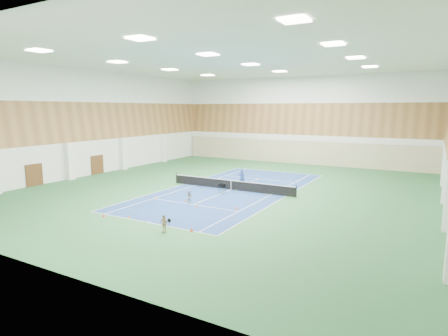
% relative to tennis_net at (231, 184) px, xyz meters
% --- Properties ---
extents(ground, '(40.00, 40.00, 0.00)m').
position_rel_tennis_net_xyz_m(ground, '(0.00, 0.00, -0.55)').
color(ground, '#285E33').
rests_on(ground, ground).
extents(room_shell, '(36.00, 40.00, 12.00)m').
position_rel_tennis_net_xyz_m(room_shell, '(0.00, 0.00, 5.45)').
color(room_shell, white).
rests_on(room_shell, ground).
extents(wood_cladding, '(36.00, 40.00, 8.00)m').
position_rel_tennis_net_xyz_m(wood_cladding, '(0.00, 0.00, 7.45)').
color(wood_cladding, '#9D693A').
rests_on(wood_cladding, room_shell).
extents(ceiling_light_grid, '(21.40, 25.40, 0.06)m').
position_rel_tennis_net_xyz_m(ceiling_light_grid, '(0.00, 0.00, 11.37)').
color(ceiling_light_grid, white).
rests_on(ceiling_light_grid, room_shell).
extents(court_surface, '(10.97, 23.77, 0.01)m').
position_rel_tennis_net_xyz_m(court_surface, '(0.00, 0.00, -0.55)').
color(court_surface, navy).
rests_on(court_surface, ground).
extents(tennis_balls_scatter, '(10.57, 22.77, 0.07)m').
position_rel_tennis_net_xyz_m(tennis_balls_scatter, '(0.00, 0.00, -0.50)').
color(tennis_balls_scatter, '#BADD25').
rests_on(tennis_balls_scatter, ground).
extents(tennis_net, '(12.80, 0.10, 1.10)m').
position_rel_tennis_net_xyz_m(tennis_net, '(0.00, 0.00, 0.00)').
color(tennis_net, black).
rests_on(tennis_net, ground).
extents(back_curtain, '(35.40, 0.16, 3.20)m').
position_rel_tennis_net_xyz_m(back_curtain, '(0.00, 19.75, 1.05)').
color(back_curtain, '#C6B793').
rests_on(back_curtain, ground).
extents(door_left_a, '(0.08, 1.80, 2.20)m').
position_rel_tennis_net_xyz_m(door_left_a, '(-17.92, -8.00, 0.55)').
color(door_left_a, '#593319').
rests_on(door_left_a, ground).
extents(door_left_b, '(0.08, 1.80, 2.20)m').
position_rel_tennis_net_xyz_m(door_left_b, '(-17.92, 0.00, 0.55)').
color(door_left_b, '#593319').
rests_on(door_left_b, ground).
extents(coach, '(0.63, 0.44, 1.68)m').
position_rel_tennis_net_xyz_m(coach, '(0.11, 2.05, 0.29)').
color(coach, navy).
rests_on(coach, ground).
extents(child_court, '(0.62, 0.54, 1.08)m').
position_rel_tennis_net_xyz_m(child_court, '(-0.45, -6.25, -0.01)').
color(child_court, '#96969E').
rests_on(child_court, ground).
extents(child_apron, '(0.67, 0.31, 1.12)m').
position_rel_tennis_net_xyz_m(child_apron, '(2.26, -12.95, 0.01)').
color(child_apron, tan).
rests_on(child_apron, ground).
extents(ball_cart, '(0.54, 0.54, 0.89)m').
position_rel_tennis_net_xyz_m(ball_cart, '(0.03, -1.83, -0.11)').
color(ball_cart, black).
rests_on(ball_cart, ground).
extents(cone_svc_a, '(0.18, 0.18, 0.20)m').
position_rel_tennis_net_xyz_m(cone_svc_a, '(-3.95, -6.21, -0.45)').
color(cone_svc_a, orange).
rests_on(cone_svc_a, ground).
extents(cone_svc_b, '(0.19, 0.19, 0.21)m').
position_rel_tennis_net_xyz_m(cone_svc_b, '(-1.18, -5.83, -0.45)').
color(cone_svc_b, '#DC610B').
rests_on(cone_svc_b, ground).
extents(cone_svc_c, '(0.21, 0.21, 0.23)m').
position_rel_tennis_net_xyz_m(cone_svc_c, '(0.69, -6.89, -0.44)').
color(cone_svc_c, '#FF450D').
rests_on(cone_svc_c, ground).
extents(cone_svc_d, '(0.20, 0.20, 0.22)m').
position_rel_tennis_net_xyz_m(cone_svc_d, '(3.67, -5.90, -0.44)').
color(cone_svc_d, '#DD4B0B').
rests_on(cone_svc_d, ground).
extents(cone_base_a, '(0.20, 0.20, 0.22)m').
position_rel_tennis_net_xyz_m(cone_base_a, '(-3.64, -12.35, -0.44)').
color(cone_base_a, red).
rests_on(cone_base_a, ground).
extents(cone_base_b, '(0.21, 0.21, 0.23)m').
position_rel_tennis_net_xyz_m(cone_base_b, '(-1.82, -11.77, -0.44)').
color(cone_base_b, orange).
rests_on(cone_base_b, ground).
extents(cone_base_c, '(0.18, 0.18, 0.20)m').
position_rel_tennis_net_xyz_m(cone_base_c, '(1.39, -11.83, -0.45)').
color(cone_base_c, orange).
rests_on(cone_base_c, ground).
extents(cone_base_d, '(0.22, 0.22, 0.24)m').
position_rel_tennis_net_xyz_m(cone_base_d, '(3.65, -11.95, -0.43)').
color(cone_base_d, '#F1440C').
rests_on(cone_base_d, ground).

